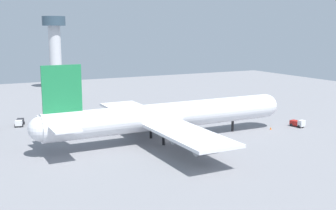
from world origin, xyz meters
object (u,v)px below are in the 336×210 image
object	(u,v)px
cargo_airplane	(167,116)
cargo_loader	(108,119)
fuel_truck	(298,123)
safety_cone_nose	(271,128)
catering_truck	(20,122)
control_tower	(55,45)

from	to	relation	value
cargo_airplane	cargo_loader	distance (m)	28.11
fuel_truck	safety_cone_nose	world-z (taller)	fuel_truck
fuel_truck	cargo_loader	world-z (taller)	fuel_truck
catering_truck	safety_cone_nose	world-z (taller)	catering_truck
safety_cone_nose	control_tower	size ratio (longest dim) A/B	0.02
cargo_airplane	cargo_loader	bearing A→B (deg)	104.60
fuel_truck	catering_truck	xyz separation A→B (m)	(-72.98, 39.23, 0.01)
control_tower	catering_truck	bearing A→B (deg)	-110.58
fuel_truck	control_tower	xyz separation A→B (m)	(-45.33, 112.88, 19.87)
fuel_truck	catering_truck	distance (m)	82.86
safety_cone_nose	control_tower	distance (m)	119.22
safety_cone_nose	cargo_airplane	bearing A→B (deg)	174.20
catering_truck	cargo_loader	bearing A→B (deg)	-18.12
cargo_loader	control_tower	distance (m)	84.19
safety_cone_nose	control_tower	bearing A→B (deg)	107.89
fuel_truck	safety_cone_nose	xyz separation A→B (m)	(-9.27, 1.13, -0.75)
cargo_airplane	catering_truck	world-z (taller)	cargo_airplane
cargo_airplane	catering_truck	size ratio (longest dim) A/B	12.33
cargo_loader	safety_cone_nose	world-z (taller)	cargo_loader
cargo_airplane	catering_truck	bearing A→B (deg)	132.35
cargo_loader	control_tower	world-z (taller)	control_tower
cargo_airplane	control_tower	bearing A→B (deg)	92.17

